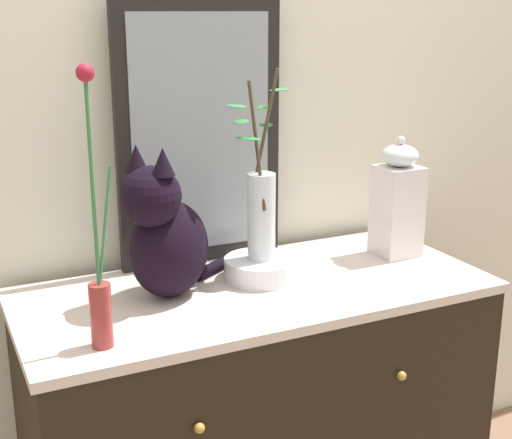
{
  "coord_description": "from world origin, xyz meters",
  "views": [
    {
      "loc": [
        -0.75,
        -1.57,
        1.54
      ],
      "look_at": [
        0.0,
        0.0,
        1.03
      ],
      "focal_mm": 50.51,
      "sensor_mm": 36.0,
      "label": 1
    }
  ],
  "objects_px": {
    "sideboard": "(256,429)",
    "cat_sitting": "(165,235)",
    "mirror_leaning": "(200,134)",
    "vase_glass_clear": "(261,207)",
    "jar_lidded_porcelain": "(398,202)",
    "vase_slim_green": "(99,279)",
    "bowl_porcelain": "(261,268)"
  },
  "relations": [
    {
      "from": "cat_sitting",
      "to": "vase_glass_clear",
      "type": "distance_m",
      "value": 0.27
    },
    {
      "from": "vase_slim_green",
      "to": "vase_glass_clear",
      "type": "relative_size",
      "value": 1.19
    },
    {
      "from": "vase_glass_clear",
      "to": "mirror_leaning",
      "type": "bearing_deg",
      "value": 113.28
    },
    {
      "from": "mirror_leaning",
      "to": "vase_glass_clear",
      "type": "xyz_separation_m",
      "value": [
        0.09,
        -0.2,
        -0.17
      ]
    },
    {
      "from": "jar_lidded_porcelain",
      "to": "sideboard",
      "type": "bearing_deg",
      "value": -173.65
    },
    {
      "from": "sideboard",
      "to": "cat_sitting",
      "type": "distance_m",
      "value": 0.63
    },
    {
      "from": "vase_glass_clear",
      "to": "bowl_porcelain",
      "type": "bearing_deg",
      "value": -72.49
    },
    {
      "from": "sideboard",
      "to": "jar_lidded_porcelain",
      "type": "xyz_separation_m",
      "value": [
        0.48,
        0.05,
        0.58
      ]
    },
    {
      "from": "cat_sitting",
      "to": "bowl_porcelain",
      "type": "relative_size",
      "value": 1.99
    },
    {
      "from": "sideboard",
      "to": "mirror_leaning",
      "type": "xyz_separation_m",
      "value": [
        -0.05,
        0.25,
        0.79
      ]
    },
    {
      "from": "vase_slim_green",
      "to": "bowl_porcelain",
      "type": "relative_size",
      "value": 2.97
    },
    {
      "from": "bowl_porcelain",
      "to": "jar_lidded_porcelain",
      "type": "distance_m",
      "value": 0.46
    },
    {
      "from": "sideboard",
      "to": "bowl_porcelain",
      "type": "relative_size",
      "value": 6.14
    },
    {
      "from": "sideboard",
      "to": "vase_slim_green",
      "type": "height_order",
      "value": "vase_slim_green"
    },
    {
      "from": "vase_slim_green",
      "to": "mirror_leaning",
      "type": "bearing_deg",
      "value": 46.8
    },
    {
      "from": "sideboard",
      "to": "vase_glass_clear",
      "type": "height_order",
      "value": "vase_glass_clear"
    },
    {
      "from": "mirror_leaning",
      "to": "vase_glass_clear",
      "type": "distance_m",
      "value": 0.28
    },
    {
      "from": "sideboard",
      "to": "cat_sitting",
      "type": "bearing_deg",
      "value": 172.36
    },
    {
      "from": "mirror_leaning",
      "to": "cat_sitting",
      "type": "height_order",
      "value": "mirror_leaning"
    },
    {
      "from": "vase_slim_green",
      "to": "vase_glass_clear",
      "type": "bearing_deg",
      "value": 24.46
    },
    {
      "from": "vase_slim_green",
      "to": "bowl_porcelain",
      "type": "distance_m",
      "value": 0.54
    },
    {
      "from": "vase_glass_clear",
      "to": "jar_lidded_porcelain",
      "type": "height_order",
      "value": "vase_glass_clear"
    },
    {
      "from": "sideboard",
      "to": "vase_slim_green",
      "type": "bearing_deg",
      "value": -158.85
    },
    {
      "from": "vase_slim_green",
      "to": "vase_glass_clear",
      "type": "distance_m",
      "value": 0.53
    },
    {
      "from": "sideboard",
      "to": "mirror_leaning",
      "type": "bearing_deg",
      "value": 101.25
    },
    {
      "from": "bowl_porcelain",
      "to": "jar_lidded_porcelain",
      "type": "xyz_separation_m",
      "value": [
        0.44,
        0.01,
        0.13
      ]
    },
    {
      "from": "sideboard",
      "to": "vase_glass_clear",
      "type": "xyz_separation_m",
      "value": [
        0.04,
        0.05,
        0.62
      ]
    },
    {
      "from": "sideboard",
      "to": "jar_lidded_porcelain",
      "type": "height_order",
      "value": "jar_lidded_porcelain"
    },
    {
      "from": "mirror_leaning",
      "to": "vase_slim_green",
      "type": "height_order",
      "value": "mirror_leaning"
    },
    {
      "from": "jar_lidded_porcelain",
      "to": "vase_slim_green",
      "type": "bearing_deg",
      "value": -166.28
    },
    {
      "from": "sideboard",
      "to": "vase_glass_clear",
      "type": "distance_m",
      "value": 0.62
    },
    {
      "from": "mirror_leaning",
      "to": "vase_slim_green",
      "type": "xyz_separation_m",
      "value": [
        -0.39,
        -0.42,
        -0.21
      ]
    }
  ]
}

